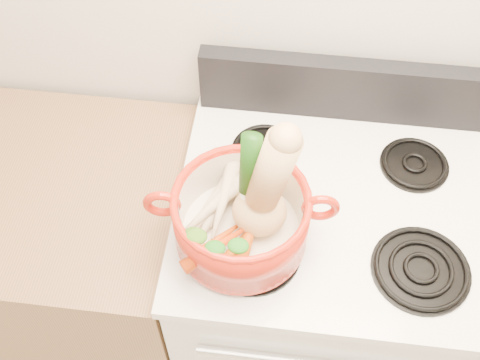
# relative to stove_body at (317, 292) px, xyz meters

# --- Properties ---
(stove_body) EXTENTS (0.76, 0.65, 0.92)m
(stove_body) POSITION_rel_stove_body_xyz_m (0.00, 0.00, 0.00)
(stove_body) COLOR silver
(stove_body) RESTS_ON floor
(cooktop) EXTENTS (0.78, 0.67, 0.03)m
(cooktop) POSITION_rel_stove_body_xyz_m (0.00, 0.00, 0.47)
(cooktop) COLOR white
(cooktop) RESTS_ON stove_body
(control_backsplash) EXTENTS (0.76, 0.05, 0.18)m
(control_backsplash) POSITION_rel_stove_body_xyz_m (0.00, 0.30, 0.58)
(control_backsplash) COLOR black
(control_backsplash) RESTS_ON cooktop
(burner_front_left) EXTENTS (0.22, 0.22, 0.02)m
(burner_front_left) POSITION_rel_stove_body_xyz_m (-0.19, -0.16, 0.50)
(burner_front_left) COLOR black
(burner_front_left) RESTS_ON cooktop
(burner_front_right) EXTENTS (0.22, 0.22, 0.02)m
(burner_front_right) POSITION_rel_stove_body_xyz_m (0.19, -0.16, 0.50)
(burner_front_right) COLOR black
(burner_front_right) RESTS_ON cooktop
(burner_back_left) EXTENTS (0.17, 0.17, 0.02)m
(burner_back_left) POSITION_rel_stove_body_xyz_m (-0.19, 0.14, 0.50)
(burner_back_left) COLOR black
(burner_back_left) RESTS_ON cooktop
(burner_back_right) EXTENTS (0.17, 0.17, 0.02)m
(burner_back_right) POSITION_rel_stove_body_xyz_m (0.19, 0.14, 0.50)
(burner_back_right) COLOR black
(burner_back_right) RESTS_ON cooktop
(dutch_oven) EXTENTS (0.33, 0.33, 0.15)m
(dutch_oven) POSITION_rel_stove_body_xyz_m (-0.22, -0.13, 0.58)
(dutch_oven) COLOR #AC1E0E
(dutch_oven) RESTS_ON burner_front_left
(pot_handle_left) EXTENTS (0.09, 0.03, 0.08)m
(pot_handle_left) POSITION_rel_stove_body_xyz_m (-0.39, -0.15, 0.63)
(pot_handle_left) COLOR #AC1E0E
(pot_handle_left) RESTS_ON dutch_oven
(pot_handle_right) EXTENTS (0.09, 0.03, 0.08)m
(pot_handle_right) POSITION_rel_stove_body_xyz_m (-0.05, -0.11, 0.63)
(pot_handle_right) COLOR #AC1E0E
(pot_handle_right) RESTS_ON dutch_oven
(squash) EXTENTS (0.20, 0.14, 0.33)m
(squash) POSITION_rel_stove_body_xyz_m (-0.18, -0.11, 0.69)
(squash) COLOR tan
(squash) RESTS_ON dutch_oven
(leek) EXTENTS (0.05, 0.09, 0.29)m
(leek) POSITION_rel_stove_body_xyz_m (-0.21, -0.11, 0.68)
(leek) COLOR white
(leek) RESTS_ON dutch_oven
(ginger) EXTENTS (0.10, 0.08, 0.05)m
(ginger) POSITION_rel_stove_body_xyz_m (-0.20, -0.06, 0.56)
(ginger) COLOR #D7B684
(ginger) RESTS_ON dutch_oven
(parsnip_0) EXTENTS (0.11, 0.23, 0.06)m
(parsnip_0) POSITION_rel_stove_body_xyz_m (-0.28, -0.10, 0.56)
(parsnip_0) COLOR beige
(parsnip_0) RESTS_ON dutch_oven
(parsnip_1) EXTENTS (0.13, 0.19, 0.06)m
(parsnip_1) POSITION_rel_stove_body_xyz_m (-0.30, -0.12, 0.57)
(parsnip_1) COLOR beige
(parsnip_1) RESTS_ON dutch_oven
(parsnip_2) EXTENTS (0.07, 0.18, 0.05)m
(parsnip_2) POSITION_rel_stove_body_xyz_m (-0.27, -0.06, 0.57)
(parsnip_2) COLOR beige
(parsnip_2) RESTS_ON dutch_oven
(parsnip_3) EXTENTS (0.14, 0.16, 0.05)m
(parsnip_3) POSITION_rel_stove_body_xyz_m (-0.30, -0.12, 0.58)
(parsnip_3) COLOR beige
(parsnip_3) RESTS_ON dutch_oven
(parsnip_4) EXTENTS (0.19, 0.21, 0.07)m
(parsnip_4) POSITION_rel_stove_body_xyz_m (-0.27, -0.09, 0.59)
(parsnip_4) COLOR beige
(parsnip_4) RESTS_ON dutch_oven
(parsnip_5) EXTENTS (0.06, 0.21, 0.06)m
(parsnip_5) POSITION_rel_stove_body_xyz_m (-0.26, -0.08, 0.59)
(parsnip_5) COLOR beige
(parsnip_5) RESTS_ON dutch_oven
(carrot_0) EXTENTS (0.11, 0.16, 0.05)m
(carrot_0) POSITION_rel_stove_body_xyz_m (-0.22, -0.18, 0.55)
(carrot_0) COLOR #D3580A
(carrot_0) RESTS_ON dutch_oven
(carrot_1) EXTENTS (0.12, 0.12, 0.04)m
(carrot_1) POSITION_rel_stove_body_xyz_m (-0.27, -0.18, 0.56)
(carrot_1) COLOR #D84F0A
(carrot_1) RESTS_ON dutch_oven
(carrot_2) EXTENTS (0.06, 0.18, 0.05)m
(carrot_2) POSITION_rel_stove_body_xyz_m (-0.20, -0.15, 0.57)
(carrot_2) COLOR #BA4409
(carrot_2) RESTS_ON dutch_oven
(carrot_3) EXTENTS (0.14, 0.13, 0.05)m
(carrot_3) POSITION_rel_stove_body_xyz_m (-0.27, -0.21, 0.58)
(carrot_3) COLOR red
(carrot_3) RESTS_ON dutch_oven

